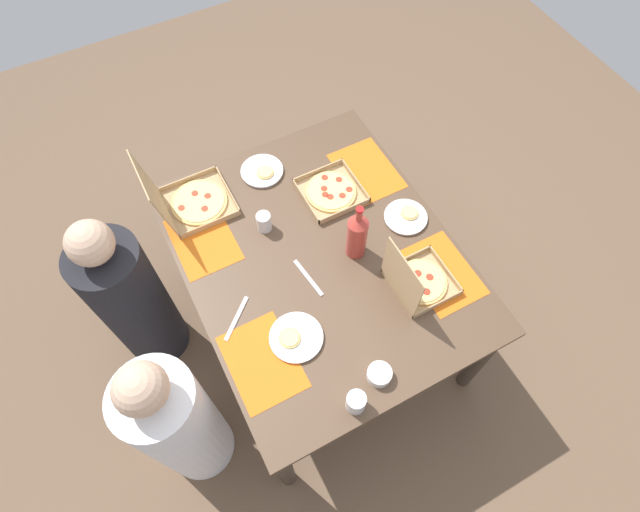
{
  "coord_description": "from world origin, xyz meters",
  "views": [
    {
      "loc": [
        -1.02,
        0.54,
        2.73
      ],
      "look_at": [
        0.0,
        0.0,
        0.75
      ],
      "focal_mm": 28.84,
      "sensor_mm": 36.0,
      "label": 1
    }
  ],
  "objects_px": {
    "pizza_box_corner_left": "(417,281)",
    "pizza_box_center": "(331,192)",
    "cup_clear_right": "(356,402)",
    "diner_left_seat": "(179,424)",
    "pizza_box_edge_far": "(189,200)",
    "plate_far_left": "(406,217)",
    "plate_near_right": "(262,171)",
    "soda_bottle": "(357,235)",
    "plate_near_left": "(296,338)",
    "diner_right_seat": "(133,301)",
    "cup_spare": "(264,222)",
    "condiment_bowl": "(379,374)"
  },
  "relations": [
    {
      "from": "plate_far_left",
      "to": "cup_spare",
      "type": "distance_m",
      "value": 0.66
    },
    {
      "from": "plate_near_left",
      "to": "soda_bottle",
      "type": "bearing_deg",
      "value": -59.48
    },
    {
      "from": "pizza_box_center",
      "to": "condiment_bowl",
      "type": "bearing_deg",
      "value": 163.51
    },
    {
      "from": "pizza_box_edge_far",
      "to": "diner_left_seat",
      "type": "xyz_separation_m",
      "value": [
        -0.84,
        0.43,
        -0.29
      ]
    },
    {
      "from": "soda_bottle",
      "to": "cup_clear_right",
      "type": "relative_size",
      "value": 3.42
    },
    {
      "from": "pizza_box_corner_left",
      "to": "soda_bottle",
      "type": "distance_m",
      "value": 0.32
    },
    {
      "from": "pizza_box_edge_far",
      "to": "plate_near_right",
      "type": "relative_size",
      "value": 1.68
    },
    {
      "from": "plate_near_left",
      "to": "diner_left_seat",
      "type": "relative_size",
      "value": 0.2
    },
    {
      "from": "pizza_box_center",
      "to": "plate_near_left",
      "type": "xyz_separation_m",
      "value": [
        -0.58,
        0.48,
        -0.0
      ]
    },
    {
      "from": "cup_clear_right",
      "to": "cup_spare",
      "type": "height_order",
      "value": "same"
    },
    {
      "from": "pizza_box_corner_left",
      "to": "condiment_bowl",
      "type": "relative_size",
      "value": 2.95
    },
    {
      "from": "pizza_box_corner_left",
      "to": "plate_far_left",
      "type": "distance_m",
      "value": 0.36
    },
    {
      "from": "pizza_box_corner_left",
      "to": "pizza_box_center",
      "type": "xyz_separation_m",
      "value": [
        0.61,
        0.09,
        -0.03
      ]
    },
    {
      "from": "pizza_box_corner_left",
      "to": "plate_near_left",
      "type": "bearing_deg",
      "value": 87.38
    },
    {
      "from": "cup_clear_right",
      "to": "diner_left_seat",
      "type": "bearing_deg",
      "value": 63.74
    },
    {
      "from": "plate_near_left",
      "to": "cup_clear_right",
      "type": "xyz_separation_m",
      "value": [
        -0.35,
        -0.08,
        0.04
      ]
    },
    {
      "from": "pizza_box_edge_far",
      "to": "condiment_bowl",
      "type": "xyz_separation_m",
      "value": [
        -1.11,
        -0.36,
        -0.03
      ]
    },
    {
      "from": "diner_left_seat",
      "to": "plate_far_left",
      "type": "bearing_deg",
      "value": -76.14
    },
    {
      "from": "pizza_box_center",
      "to": "plate_near_right",
      "type": "xyz_separation_m",
      "value": [
        0.27,
        0.24,
        -0.0
      ]
    },
    {
      "from": "plate_near_left",
      "to": "soda_bottle",
      "type": "distance_m",
      "value": 0.51
    },
    {
      "from": "cup_clear_right",
      "to": "soda_bottle",
      "type": "bearing_deg",
      "value": -29.75
    },
    {
      "from": "pizza_box_center",
      "to": "diner_left_seat",
      "type": "relative_size",
      "value": 0.24
    },
    {
      "from": "plate_far_left",
      "to": "plate_near_left",
      "type": "bearing_deg",
      "value": 112.14
    },
    {
      "from": "plate_near_left",
      "to": "diner_left_seat",
      "type": "height_order",
      "value": "diner_left_seat"
    },
    {
      "from": "diner_right_seat",
      "to": "cup_spare",
      "type": "bearing_deg",
      "value": -95.92
    },
    {
      "from": "pizza_box_corner_left",
      "to": "diner_right_seat",
      "type": "distance_m",
      "value": 1.34
    },
    {
      "from": "condiment_bowl",
      "to": "cup_clear_right",
      "type": "bearing_deg",
      "value": 111.78
    },
    {
      "from": "pizza_box_edge_far",
      "to": "pizza_box_center",
      "type": "bearing_deg",
      "value": -110.79
    },
    {
      "from": "condiment_bowl",
      "to": "diner_right_seat",
      "type": "bearing_deg",
      "value": 40.88
    },
    {
      "from": "plate_far_left",
      "to": "diner_left_seat",
      "type": "relative_size",
      "value": 0.18
    },
    {
      "from": "pizza_box_edge_far",
      "to": "plate_near_right",
      "type": "height_order",
      "value": "pizza_box_edge_far"
    },
    {
      "from": "plate_near_left",
      "to": "soda_bottle",
      "type": "relative_size",
      "value": 0.69
    },
    {
      "from": "pizza_box_edge_far",
      "to": "plate_far_left",
      "type": "xyz_separation_m",
      "value": [
        -0.53,
        -0.86,
        -0.04
      ]
    },
    {
      "from": "plate_near_right",
      "to": "pizza_box_edge_far",
      "type": "bearing_deg",
      "value": 94.92
    },
    {
      "from": "pizza_box_corner_left",
      "to": "plate_far_left",
      "type": "height_order",
      "value": "pizza_box_corner_left"
    },
    {
      "from": "diner_left_seat",
      "to": "diner_right_seat",
      "type": "relative_size",
      "value": 1.01
    },
    {
      "from": "pizza_box_center",
      "to": "soda_bottle",
      "type": "relative_size",
      "value": 0.86
    },
    {
      "from": "diner_left_seat",
      "to": "pizza_box_edge_far",
      "type": "bearing_deg",
      "value": -27.0
    },
    {
      "from": "pizza_box_corner_left",
      "to": "plate_near_right",
      "type": "height_order",
      "value": "pizza_box_corner_left"
    },
    {
      "from": "plate_near_right",
      "to": "cup_spare",
      "type": "bearing_deg",
      "value": 157.43
    },
    {
      "from": "plate_near_right",
      "to": "cup_clear_right",
      "type": "relative_size",
      "value": 2.22
    },
    {
      "from": "diner_left_seat",
      "to": "pizza_box_corner_left",
      "type": "bearing_deg",
      "value": -90.0
    },
    {
      "from": "diner_left_seat",
      "to": "condiment_bowl",
      "type": "bearing_deg",
      "value": -108.62
    },
    {
      "from": "pizza_box_corner_left",
      "to": "pizza_box_center",
      "type": "height_order",
      "value": "pizza_box_corner_left"
    },
    {
      "from": "cup_clear_right",
      "to": "plate_far_left",
      "type": "bearing_deg",
      "value": -44.89
    },
    {
      "from": "pizza_box_center",
      "to": "plate_near_left",
      "type": "bearing_deg",
      "value": 140.59
    },
    {
      "from": "pizza_box_edge_far",
      "to": "plate_near_right",
      "type": "distance_m",
      "value": 0.39
    },
    {
      "from": "pizza_box_center",
      "to": "cup_spare",
      "type": "height_order",
      "value": "cup_spare"
    },
    {
      "from": "soda_bottle",
      "to": "cup_spare",
      "type": "xyz_separation_m",
      "value": [
        0.3,
        0.31,
        -0.08
      ]
    },
    {
      "from": "plate_far_left",
      "to": "plate_near_right",
      "type": "bearing_deg",
      "value": 40.58
    }
  ]
}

